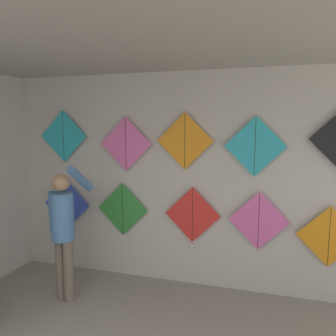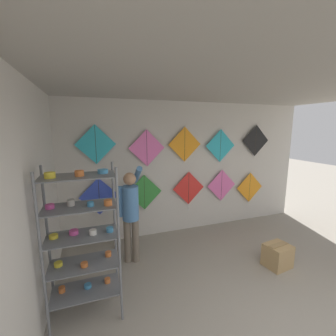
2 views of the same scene
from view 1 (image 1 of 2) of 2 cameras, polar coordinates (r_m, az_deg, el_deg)
name	(u,v)px [view 1 (image 1 of 2)]	position (r m, az deg, el deg)	size (l,w,h in m)	color
back_panel	(189,181)	(4.30, 3.76, -2.20)	(5.86, 0.06, 2.80)	beige
ceiling_slab	(144,35)	(2.75, -4.24, 22.15)	(5.86, 4.03, 0.04)	#A8A399
shopkeeper	(63,225)	(4.17, -17.76, -9.45)	(0.41, 0.54, 1.66)	#726656
kite_0	(67,204)	(5.02, -17.22, -6.03)	(0.73, 0.01, 0.73)	blue
kite_1	(122,209)	(4.60, -7.93, -7.12)	(0.73, 0.01, 0.73)	#338C38
kite_2	(192,216)	(4.30, 4.26, -8.36)	(0.73, 0.04, 0.87)	red
kite_3	(259,221)	(4.21, 15.51, -8.86)	(0.73, 0.01, 0.73)	pink
kite_4	(329,237)	(4.31, 26.27, -10.68)	(0.73, 0.01, 0.73)	orange
kite_5	(63,136)	(4.89, -17.75, 5.30)	(0.73, 0.01, 0.73)	#28B2C6
kite_6	(126,144)	(4.43, -7.36, 4.16)	(0.73, 0.01, 0.73)	pink
kite_7	(185,141)	(4.17, 2.94, 4.71)	(0.73, 0.01, 0.73)	orange
kite_8	(255,146)	(4.05, 14.92, 3.68)	(0.73, 0.01, 0.73)	#28B2C6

